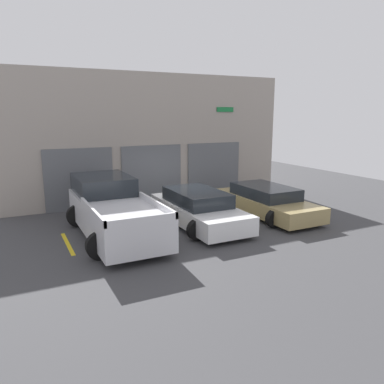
{
  "coord_description": "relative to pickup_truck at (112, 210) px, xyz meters",
  "views": [
    {
      "loc": [
        -5.91,
        -12.48,
        3.88
      ],
      "look_at": [
        0.0,
        -0.6,
        1.1
      ],
      "focal_mm": 35.0,
      "sensor_mm": 36.0,
      "label": 1
    }
  ],
  "objects": [
    {
      "name": "ground_plane",
      "position": [
        2.99,
        0.81,
        -0.84
      ],
      "size": [
        28.0,
        28.0,
        0.0
      ],
      "primitive_type": "plane",
      "color": "#3D3D3F"
    },
    {
      "name": "shophouse_building",
      "position": [
        2.98,
        4.1,
        1.92
      ],
      "size": [
        12.82,
        0.68,
        5.62
      ],
      "color": "#9E9389",
      "rests_on": "ground"
    },
    {
      "name": "pickup_truck",
      "position": [
        0.0,
        0.0,
        0.0
      ],
      "size": [
        2.53,
        5.46,
        1.77
      ],
      "color": "silver",
      "rests_on": "ground"
    },
    {
      "name": "sedan_white",
      "position": [
        2.99,
        -0.26,
        -0.25
      ],
      "size": [
        2.26,
        4.73,
        1.23
      ],
      "color": "white",
      "rests_on": "ground"
    },
    {
      "name": "sedan_side",
      "position": [
        5.98,
        -0.26,
        -0.29
      ],
      "size": [
        2.22,
        4.78,
        1.14
      ],
      "color": "#9E8956",
      "rests_on": "ground"
    },
    {
      "name": "parking_stripe_far_left",
      "position": [
        -1.5,
        -0.29,
        -0.83
      ],
      "size": [
        0.12,
        2.2,
        0.01
      ],
      "primitive_type": "cube",
      "color": "gold",
      "rests_on": "ground"
    },
    {
      "name": "parking_stripe_left",
      "position": [
        1.5,
        -0.29,
        -0.83
      ],
      "size": [
        0.12,
        2.2,
        0.01
      ],
      "primitive_type": "cube",
      "color": "gold",
      "rests_on": "ground"
    },
    {
      "name": "parking_stripe_centre",
      "position": [
        4.49,
        -0.29,
        -0.83
      ],
      "size": [
        0.12,
        2.2,
        0.01
      ],
      "primitive_type": "cube",
      "color": "gold",
      "rests_on": "ground"
    },
    {
      "name": "parking_stripe_right",
      "position": [
        7.48,
        -0.29,
        -0.83
      ],
      "size": [
        0.12,
        2.2,
        0.01
      ],
      "primitive_type": "cube",
      "color": "gold",
      "rests_on": "ground"
    }
  ]
}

